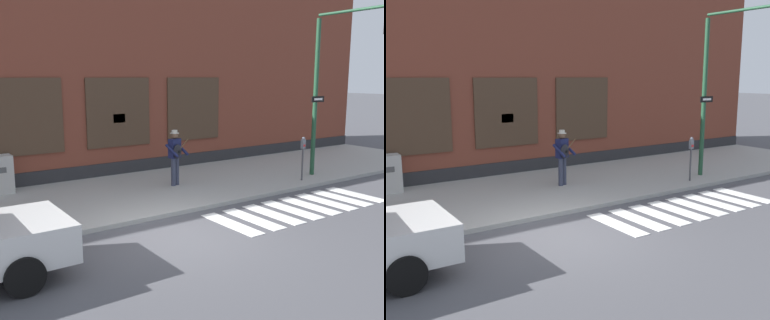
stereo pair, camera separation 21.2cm
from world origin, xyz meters
TOP-DOWN VIEW (x-y plane):
  - ground_plane at (0.00, 0.00)m, footprint 160.00×160.00m
  - sidewalk at (0.00, 3.71)m, footprint 28.00×4.88m
  - building_backdrop at (-0.00, 8.14)m, footprint 28.00×4.06m
  - crosswalk at (3.86, -0.03)m, footprint 5.20×1.90m
  - busker at (2.23, 3.61)m, footprint 0.78×0.66m
  - traffic_light at (6.99, 1.21)m, footprint 0.60×2.91m
  - parking_meter at (6.01, 1.85)m, footprint 0.13×0.11m

SIDE VIEW (x-z plane):
  - ground_plane at x=0.00m, z-range 0.00..0.00m
  - crosswalk at x=3.86m, z-range 0.00..0.01m
  - sidewalk at x=0.00m, z-range 0.00..0.12m
  - parking_meter at x=6.01m, z-range 0.34..1.78m
  - busker at x=2.23m, z-range 0.24..1.97m
  - building_backdrop at x=0.00m, z-range -0.01..7.44m
  - traffic_light at x=6.99m, z-range 1.13..6.54m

